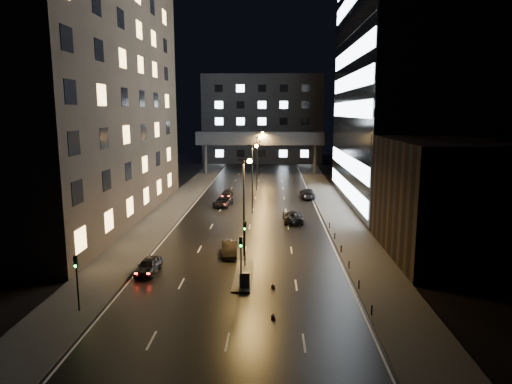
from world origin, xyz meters
TOP-DOWN VIEW (x-y plane):
  - ground at (0.00, 40.00)m, footprint 160.00×160.00m
  - sidewalk_left at (-12.50, 35.00)m, footprint 5.00×110.00m
  - sidewalk_right at (12.50, 35.00)m, footprint 5.00×110.00m
  - building_left at (-22.50, 24.00)m, footprint 15.00×48.00m
  - building_right_low at (20.00, 9.00)m, footprint 10.00×18.00m
  - building_right_glass at (25.00, 36.00)m, footprint 20.00×36.00m
  - building_far at (0.00, 98.00)m, footprint 34.00×14.00m
  - skybridge at (0.00, 70.00)m, footprint 30.00×3.00m
  - median_island at (0.30, 2.00)m, footprint 1.60×8.00m
  - traffic_signal_near at (0.30, 4.49)m, footprint 0.28×0.34m
  - traffic_signal_far at (0.30, -1.01)m, footprint 0.28×0.34m
  - traffic_signal_corner at (-11.50, -6.01)m, footprint 0.28×0.34m
  - bollard_row at (10.20, 6.50)m, footprint 0.12×25.12m
  - streetlight_near at (0.16, 8.00)m, footprint 1.45×0.50m
  - streetlight_mid_a at (0.16, 28.00)m, footprint 1.45×0.50m
  - streetlight_mid_b at (0.16, 48.00)m, footprint 1.45×0.50m
  - streetlight_far at (0.16, 68.00)m, footprint 1.45×0.50m
  - car_away_a at (-8.55, 2.51)m, footprint 2.02×4.37m
  - car_away_b at (-1.50, 8.11)m, footprint 1.86×4.69m
  - car_away_c at (-4.87, 32.70)m, footprint 3.07×5.53m
  - car_away_d at (-4.95, 39.78)m, footprint 2.06×4.54m
  - car_toward_a at (5.71, 22.94)m, footprint 2.74×5.62m
  - car_toward_b at (9.00, 40.12)m, footprint 2.52×5.78m
  - utility_cabinet at (0.58, -0.87)m, footprint 0.88×0.55m
  - cone_a at (3.00, -6.65)m, footprint 0.37×0.37m
  - cone_b at (3.00, -0.78)m, footprint 0.53×0.53m

SIDE VIEW (x-z plane):
  - ground at x=0.00m, z-range 0.00..0.00m
  - sidewalk_left at x=-12.50m, z-range 0.00..0.15m
  - sidewalk_right at x=12.50m, z-range 0.00..0.15m
  - median_island at x=0.30m, z-range 0.00..0.15m
  - cone_a at x=3.00m, z-range 0.00..0.50m
  - cone_b at x=3.00m, z-range 0.00..0.50m
  - bollard_row at x=10.20m, z-range 0.00..0.90m
  - car_away_d at x=-4.95m, z-range 0.00..1.29m
  - car_away_a at x=-8.55m, z-range 0.00..1.45m
  - car_away_c at x=-4.87m, z-range 0.00..1.46m
  - car_away_b at x=-1.50m, z-range 0.00..1.52m
  - car_toward_a at x=5.71m, z-range 0.00..1.54m
  - utility_cabinet at x=0.58m, z-range 0.15..1.41m
  - car_toward_b at x=9.00m, z-range 0.00..1.66m
  - traffic_signal_corner at x=-11.50m, z-range 0.74..5.14m
  - traffic_signal_near at x=0.30m, z-range 0.89..5.29m
  - traffic_signal_far at x=0.30m, z-range 0.89..5.29m
  - building_right_low at x=20.00m, z-range 0.00..12.00m
  - streetlight_near at x=0.16m, z-range 1.42..11.57m
  - streetlight_mid_a at x=0.16m, z-range 1.42..11.57m
  - streetlight_mid_b at x=0.16m, z-range 1.42..11.57m
  - streetlight_far at x=0.16m, z-range 1.42..11.57m
  - skybridge at x=0.00m, z-range 3.34..13.34m
  - building_far at x=0.00m, z-range 0.00..25.00m
  - building_left at x=-22.50m, z-range 0.00..40.00m
  - building_right_glass at x=25.00m, z-range 0.00..45.00m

